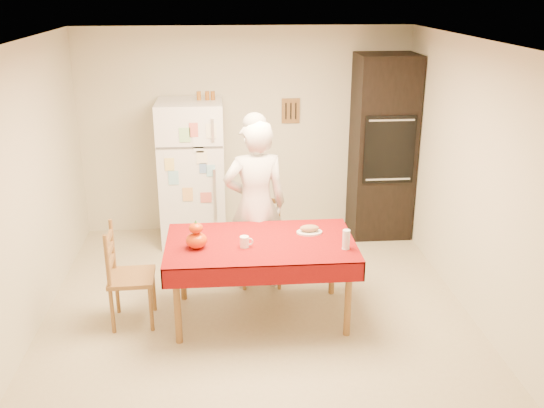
{
  "coord_description": "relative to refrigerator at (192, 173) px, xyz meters",
  "views": [
    {
      "loc": [
        -0.28,
        -5.01,
        2.95
      ],
      "look_at": [
        0.15,
        0.2,
        1.04
      ],
      "focal_mm": 40.0,
      "sensor_mm": 36.0,
      "label": 1
    }
  ],
  "objects": [
    {
      "name": "coffee_mug",
      "position": [
        0.53,
        -1.99,
        -0.04
      ],
      "size": [
        0.08,
        0.08,
        0.1
      ],
      "primitive_type": "cylinder",
      "color": "white",
      "rests_on": "dining_table"
    },
    {
      "name": "floor",
      "position": [
        0.65,
        -1.88,
        -0.85
      ],
      "size": [
        4.5,
        4.5,
        0.0
      ],
      "primitive_type": "plane",
      "color": "tan",
      "rests_on": "ground"
    },
    {
      "name": "spice_jar_mid",
      "position": [
        0.2,
        0.05,
        0.9
      ],
      "size": [
        0.05,
        0.05,
        0.1
      ],
      "primitive_type": "cylinder",
      "color": "brown",
      "rests_on": "refrigerator"
    },
    {
      "name": "seated_woman",
      "position": [
        0.67,
        -1.24,
        0.02
      ],
      "size": [
        0.69,
        0.5,
        1.75
      ],
      "primitive_type": "imported",
      "rotation": [
        0.0,
        0.0,
        3.27
      ],
      "color": "silver",
      "rests_on": "floor"
    },
    {
      "name": "chair_far",
      "position": [
        0.74,
        -1.13,
        -0.34
      ],
      "size": [
        0.44,
        0.42,
        0.95
      ],
      "rotation": [
        0.0,
        0.0,
        -0.06
      ],
      "color": "brown",
      "rests_on": "floor"
    },
    {
      "name": "oven_cabinet",
      "position": [
        2.28,
        0.05,
        0.25
      ],
      "size": [
        0.7,
        0.62,
        2.2
      ],
      "color": "black",
      "rests_on": "floor"
    },
    {
      "name": "wine_glass",
      "position": [
        1.42,
        -2.1,
        -0.0
      ],
      "size": [
        0.07,
        0.07,
        0.18
      ],
      "primitive_type": "cylinder",
      "color": "silver",
      "rests_on": "dining_table"
    },
    {
      "name": "room_shell",
      "position": [
        0.65,
        -1.88,
        0.77
      ],
      "size": [
        4.02,
        4.52,
        2.51
      ],
      "color": "beige",
      "rests_on": "ground"
    },
    {
      "name": "pumpkin_lower",
      "position": [
        0.11,
        -1.97,
        -0.02
      ],
      "size": [
        0.19,
        0.19,
        0.14
      ],
      "primitive_type": "ellipsoid",
      "color": "#CB3404",
      "rests_on": "dining_table"
    },
    {
      "name": "pumpkin_upper",
      "position": [
        0.11,
        -1.97,
        0.1
      ],
      "size": [
        0.12,
        0.12,
        0.09
      ],
      "primitive_type": "ellipsoid",
      "color": "#D93805",
      "rests_on": "pumpkin_lower"
    },
    {
      "name": "bread_loaf",
      "position": [
        1.15,
        -1.73,
        -0.04
      ],
      "size": [
        0.18,
        0.1,
        0.06
      ],
      "primitive_type": "ellipsoid",
      "color": "#967049",
      "rests_on": "bread_plate"
    },
    {
      "name": "bread_plate",
      "position": [
        1.15,
        -1.73,
        -0.08
      ],
      "size": [
        0.24,
        0.24,
        0.02
      ],
      "primitive_type": "cylinder",
      "color": "white",
      "rests_on": "dining_table"
    },
    {
      "name": "spice_jar_right",
      "position": [
        0.27,
        0.05,
        0.9
      ],
      "size": [
        0.05,
        0.05,
        0.1
      ],
      "primitive_type": "cylinder",
      "color": "brown",
      "rests_on": "refrigerator"
    },
    {
      "name": "chair_left",
      "position": [
        -0.55,
        -1.89,
        -0.34
      ],
      "size": [
        0.41,
        0.43,
        0.95
      ],
      "rotation": [
        0.0,
        0.0,
        1.61
      ],
      "color": "brown",
      "rests_on": "floor"
    },
    {
      "name": "spice_jar_left",
      "position": [
        0.11,
        0.05,
        0.9
      ],
      "size": [
        0.05,
        0.05,
        0.1
      ],
      "primitive_type": "cylinder",
      "color": "#96571B",
      "rests_on": "refrigerator"
    },
    {
      "name": "dining_table",
      "position": [
        0.68,
        -1.89,
        -0.16
      ],
      "size": [
        1.7,
        1.0,
        0.76
      ],
      "color": "brown",
      "rests_on": "floor"
    },
    {
      "name": "refrigerator",
      "position": [
        0.0,
        0.0,
        0.0
      ],
      "size": [
        0.75,
        0.74,
        1.7
      ],
      "color": "white",
      "rests_on": "floor"
    }
  ]
}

